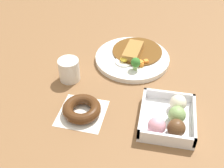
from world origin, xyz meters
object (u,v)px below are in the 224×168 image
(curry_plate, at_px, (133,57))
(donut_box, at_px, (169,118))
(chocolate_ring_donut, at_px, (82,109))
(coffee_mug, at_px, (69,70))

(curry_plate, xyz_separation_m, donut_box, (-0.29, -0.14, 0.01))
(donut_box, relative_size, chocolate_ring_donut, 1.25)
(curry_plate, height_order, chocolate_ring_donut, curry_plate)
(chocolate_ring_donut, distance_m, coffee_mug, 0.17)
(curry_plate, bearing_deg, coffee_mug, 127.14)
(curry_plate, relative_size, chocolate_ring_donut, 1.91)
(donut_box, xyz_separation_m, coffee_mug, (0.14, 0.34, 0.01))
(chocolate_ring_donut, bearing_deg, donut_box, -88.55)
(chocolate_ring_donut, bearing_deg, curry_plate, -20.66)
(donut_box, relative_size, coffee_mug, 2.30)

